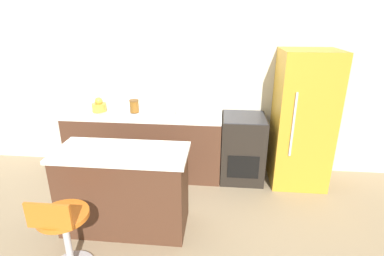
{
  "coord_description": "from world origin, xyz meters",
  "views": [
    {
      "loc": [
        0.74,
        -3.52,
        2.18
      ],
      "look_at": [
        0.41,
        -0.27,
        0.95
      ],
      "focal_mm": 28.0,
      "sensor_mm": 36.0,
      "label": 1
    }
  ],
  "objects_px": {
    "refrigerator": "(302,120)",
    "kettle": "(99,106)",
    "mixing_bowl": "(185,110)",
    "stool_chair": "(64,233)",
    "oven_range": "(242,148)"
  },
  "relations": [
    {
      "from": "refrigerator",
      "to": "kettle",
      "type": "xyz_separation_m",
      "value": [
        -2.78,
        0.07,
        0.09
      ]
    },
    {
      "from": "refrigerator",
      "to": "mixing_bowl",
      "type": "relative_size",
      "value": 6.34
    },
    {
      "from": "kettle",
      "to": "mixing_bowl",
      "type": "distance_m",
      "value": 1.22
    },
    {
      "from": "refrigerator",
      "to": "kettle",
      "type": "height_order",
      "value": "refrigerator"
    },
    {
      "from": "kettle",
      "to": "stool_chair",
      "type": "bearing_deg",
      "value": -78.27
    },
    {
      "from": "mixing_bowl",
      "to": "stool_chair",
      "type": "bearing_deg",
      "value": -113.06
    },
    {
      "from": "stool_chair",
      "to": "kettle",
      "type": "distance_m",
      "value": 2.04
    },
    {
      "from": "oven_range",
      "to": "mixing_bowl",
      "type": "distance_m",
      "value": 0.96
    },
    {
      "from": "stool_chair",
      "to": "kettle",
      "type": "xyz_separation_m",
      "value": [
        -0.4,
        1.92,
        0.57
      ]
    },
    {
      "from": "oven_range",
      "to": "mixing_bowl",
      "type": "xyz_separation_m",
      "value": [
        -0.81,
        0.05,
        0.51
      ]
    },
    {
      "from": "refrigerator",
      "to": "mixing_bowl",
      "type": "distance_m",
      "value": 1.56
    },
    {
      "from": "kettle",
      "to": "mixing_bowl",
      "type": "height_order",
      "value": "kettle"
    },
    {
      "from": "refrigerator",
      "to": "stool_chair",
      "type": "xyz_separation_m",
      "value": [
        -2.38,
        -1.85,
        -0.48
      ]
    },
    {
      "from": "kettle",
      "to": "mixing_bowl",
      "type": "relative_size",
      "value": 0.71
    },
    {
      "from": "oven_range",
      "to": "stool_chair",
      "type": "xyz_separation_m",
      "value": [
        -1.63,
        -1.88,
        -0.03
      ]
    }
  ]
}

